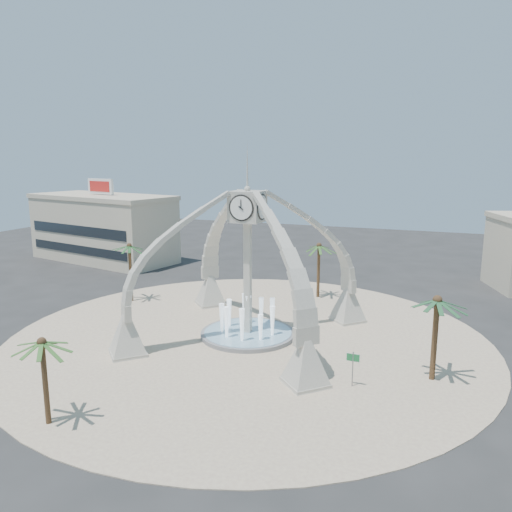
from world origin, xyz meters
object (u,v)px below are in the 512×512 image
(palm_west, at_px, (129,247))
(palm_north, at_px, (319,246))
(fountain, at_px, (248,333))
(clock_tower, at_px, (248,262))
(street_sign, at_px, (353,362))
(palm_east, at_px, (437,301))
(palm_south, at_px, (42,343))

(palm_west, height_order, palm_north, palm_west)
(fountain, xyz_separation_m, palm_west, (-15.44, 5.27, 5.56))
(clock_tower, relative_size, fountain, 2.24)
(clock_tower, bearing_deg, fountain, 90.00)
(fountain, height_order, palm_west, palm_west)
(palm_north, xyz_separation_m, street_sign, (7.56, -20.17, -3.86))
(street_sign, bearing_deg, palm_north, 110.93)
(palm_east, height_order, palm_north, palm_east)
(fountain, bearing_deg, palm_west, 161.15)
(palm_west, distance_m, street_sign, 28.24)
(clock_tower, height_order, palm_west, clock_tower)
(clock_tower, relative_size, street_sign, 7.28)
(clock_tower, height_order, palm_east, clock_tower)
(palm_west, height_order, palm_south, palm_west)
(palm_east, distance_m, palm_west, 31.49)
(clock_tower, relative_size, palm_west, 2.72)
(fountain, bearing_deg, street_sign, -31.81)
(clock_tower, bearing_deg, street_sign, -31.81)
(palm_west, distance_m, palm_south, 24.73)
(palm_north, bearing_deg, street_sign, -69.46)
(palm_south, xyz_separation_m, street_sign, (15.24, 11.01, -3.10))
(palm_east, relative_size, palm_west, 0.97)
(fountain, distance_m, palm_north, 15.13)
(palm_east, xyz_separation_m, street_sign, (-4.87, -3.09, -3.82))
(fountain, relative_size, street_sign, 3.24)
(fountain, xyz_separation_m, palm_east, (14.91, -3.13, 5.30))
(palm_east, distance_m, street_sign, 6.92)
(palm_north, xyz_separation_m, palm_south, (-7.69, -31.17, -0.76))
(palm_north, bearing_deg, palm_east, -53.95)
(clock_tower, relative_size, palm_south, 3.22)
(palm_west, bearing_deg, clock_tower, -18.85)
(clock_tower, bearing_deg, palm_east, -11.86)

